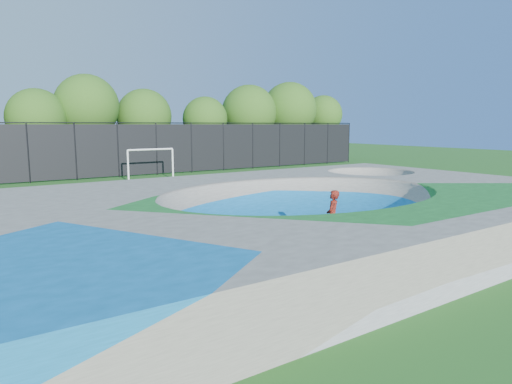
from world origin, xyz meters
TOP-DOWN VIEW (x-y plane):
  - ground at (0.00, 0.00)m, footprint 120.00×120.00m
  - skate_deck at (0.00, 0.00)m, footprint 22.00×14.00m
  - skater at (-0.12, -1.64)m, footprint 0.76×0.69m
  - skateboard at (-0.12, -1.64)m, footprint 0.74×0.67m
  - soccer_goal at (1.22, 17.72)m, footprint 3.38×0.12m
  - fence at (0.00, 21.00)m, footprint 48.09×0.09m
  - treeline at (2.61, 25.83)m, footprint 51.68×6.79m

SIDE VIEW (x-z plane):
  - ground at x=0.00m, z-range 0.00..0.00m
  - skateboard at x=-0.12m, z-range 0.00..0.05m
  - skate_deck at x=0.00m, z-range 0.00..1.50m
  - skater at x=-0.12m, z-range 0.00..1.74m
  - soccer_goal at x=1.22m, z-range 0.44..2.67m
  - fence at x=0.00m, z-range 0.08..4.12m
  - treeline at x=2.61m, z-range 0.82..9.06m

